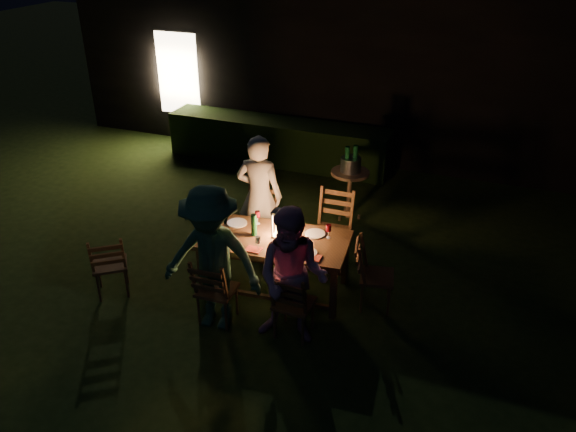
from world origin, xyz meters
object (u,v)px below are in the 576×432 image
at_px(person_house_side, 260,196).
at_px(side_table, 350,177).
at_px(chair_near_left, 217,301).
at_px(chair_far_right, 331,243).
at_px(dining_table, 274,243).
at_px(lantern, 279,225).
at_px(ice_bucket, 351,165).
at_px(bottle_bucket_b, 355,161).
at_px(chair_far_left, 259,234).
at_px(person_opp_left, 212,260).
at_px(chair_spare, 112,275).
at_px(person_opp_right, 292,278).
at_px(chair_near_right, 293,315).
at_px(chair_end, 374,286).
at_px(bottle_bucket_a, 347,162).
at_px(bottle_table, 254,225).

bearing_deg(person_house_side, side_table, -127.43).
distance_m(chair_near_left, chair_far_right, 1.84).
xyz_separation_m(dining_table, lantern, (0.05, 0.05, 0.23)).
xyz_separation_m(chair_near_left, ice_bucket, (0.72, 2.97, 0.60)).
xyz_separation_m(dining_table, bottle_bucket_b, (0.39, 2.20, 0.27)).
height_order(chair_near_left, chair_far_left, chair_far_left).
distance_m(chair_far_left, person_opp_left, 1.69).
xyz_separation_m(chair_spare, person_opp_right, (2.35, 0.01, 0.53)).
bearing_deg(chair_near_left, chair_near_right, 2.36).
bearing_deg(ice_bucket, person_house_side, -122.13).
distance_m(chair_near_left, side_table, 3.08).
xyz_separation_m(chair_far_right, bottle_bucket_b, (-0.08, 1.38, 0.62)).
bearing_deg(chair_near_right, chair_far_right, 92.79).
bearing_deg(chair_end, lantern, -98.05).
relative_size(chair_far_left, side_table, 1.23).
height_order(dining_table, person_opp_right, person_opp_right).
bearing_deg(bottle_bucket_a, person_house_side, -121.36).
relative_size(dining_table, lantern, 5.28).
xyz_separation_m(dining_table, person_opp_right, (0.52, -0.77, 0.13)).
bearing_deg(ice_bucket, chair_near_left, -103.69).
relative_size(chair_near_right, bottle_bucket_b, 2.83).
bearing_deg(chair_spare, chair_far_left, 12.54).
xyz_separation_m(chair_near_left, bottle_bucket_b, (0.77, 3.01, 0.65)).
distance_m(person_opp_right, ice_bucket, 2.94).
bearing_deg(side_table, bottle_table, -105.22).
height_order(chair_spare, person_house_side, person_house_side).
distance_m(chair_far_left, side_table, 1.72).
distance_m(chair_near_right, person_opp_right, 0.53).
distance_m(chair_near_right, person_opp_left, 1.08).
height_order(chair_near_right, chair_far_right, chair_far_right).
height_order(person_house_side, person_opp_left, person_opp_left).
xyz_separation_m(chair_far_right, person_opp_left, (-0.85, -1.68, 0.55)).
bearing_deg(dining_table, bottle_bucket_b, 74.52).
bearing_deg(chair_near_left, chair_end, 26.85).
distance_m(chair_spare, person_opp_right, 2.41).
relative_size(person_opp_left, ice_bucket, 5.76).
bearing_deg(person_house_side, bottle_bucket_a, -126.66).
bearing_deg(person_opp_left, chair_near_left, 90.87).
bearing_deg(dining_table, chair_far_left, 120.31).
height_order(person_opp_right, person_opp_left, person_opp_left).
xyz_separation_m(dining_table, chair_near_right, (0.52, -0.72, -0.39)).
height_order(chair_end, bottle_bucket_a, bottle_bucket_a).
xyz_separation_m(dining_table, chair_end, (1.23, 0.11, -0.39)).
bearing_deg(chair_far_left, lantern, 125.28).
bearing_deg(person_house_side, bottle_bucket_b, -128.14).
height_order(person_opp_right, bottle_table, person_opp_right).
bearing_deg(ice_bucket, bottle_bucket_a, -141.34).
xyz_separation_m(chair_spare, bottle_bucket_a, (2.12, 2.91, 0.66)).
xyz_separation_m(chair_near_left, bottle_table, (0.13, 0.78, 0.60)).
height_order(chair_end, lantern, lantern).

